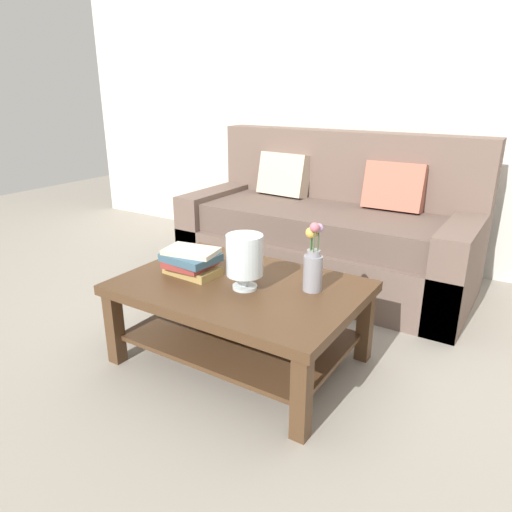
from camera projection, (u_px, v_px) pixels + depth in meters
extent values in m
plane|color=gray|center=(278.00, 335.00, 2.74)|extent=(10.00, 10.00, 0.00)
cube|color=beige|center=(389.00, 88.00, 3.60)|extent=(6.40, 0.12, 2.70)
cube|color=brown|center=(323.00, 259.00, 3.43)|extent=(2.03, 0.90, 0.36)
cube|color=brown|center=(323.00, 223.00, 3.31)|extent=(1.79, 0.74, 0.20)
cube|color=brown|center=(346.00, 179.00, 3.53)|extent=(2.03, 0.20, 0.70)
cube|color=brown|center=(221.00, 224.00, 3.86)|extent=(0.20, 0.90, 0.60)
cube|color=brown|center=(459.00, 268.00, 2.93)|extent=(0.20, 0.90, 0.60)
cube|color=beige|center=(284.00, 175.00, 3.65)|extent=(0.41, 0.21, 0.34)
cube|color=#B26651|center=(394.00, 187.00, 3.21)|extent=(0.40, 0.19, 0.34)
cube|color=#4C331E|center=(240.00, 288.00, 2.36)|extent=(1.19, 0.82, 0.05)
cube|color=#4C331E|center=(115.00, 328.00, 2.42)|extent=(0.07, 0.07, 0.39)
cube|color=#4C331E|center=(301.00, 398.00, 1.88)|extent=(0.07, 0.07, 0.39)
cube|color=#4C331E|center=(202.00, 282.00, 2.99)|extent=(0.07, 0.07, 0.39)
cube|color=#4C331E|center=(365.00, 326.00, 2.44)|extent=(0.07, 0.07, 0.39)
cube|color=#4C331E|center=(240.00, 336.00, 2.45)|extent=(1.07, 0.70, 0.02)
cube|color=tan|center=(235.00, 324.00, 2.51)|extent=(0.32, 0.25, 0.03)
cube|color=tan|center=(193.00, 270.00, 2.46)|extent=(0.29, 0.19, 0.04)
cube|color=#993833|center=(190.00, 263.00, 2.45)|extent=(0.22, 0.22, 0.03)
cube|color=#3D6075|center=(191.00, 257.00, 2.43)|extent=(0.28, 0.23, 0.04)
cube|color=beige|center=(191.00, 251.00, 2.42)|extent=(0.29, 0.21, 0.02)
cylinder|color=silver|center=(245.00, 287.00, 2.29)|extent=(0.12, 0.12, 0.02)
cylinder|color=silver|center=(245.00, 280.00, 2.28)|extent=(0.04, 0.04, 0.06)
cylinder|color=silver|center=(245.00, 255.00, 2.24)|extent=(0.18, 0.18, 0.20)
sphere|color=slate|center=(240.00, 263.00, 2.27)|extent=(0.05, 0.05, 0.05)
sphere|color=#993833|center=(251.00, 263.00, 2.25)|extent=(0.06, 0.06, 0.06)
cylinder|color=gray|center=(313.00, 273.00, 2.24)|extent=(0.09, 0.09, 0.17)
cylinder|color=gray|center=(314.00, 253.00, 2.21)|extent=(0.06, 0.06, 0.03)
cylinder|color=#426638|center=(318.00, 241.00, 2.18)|extent=(0.01, 0.01, 0.10)
sphere|color=#B28CB7|center=(319.00, 228.00, 2.16)|extent=(0.04, 0.04, 0.04)
cylinder|color=#426638|center=(318.00, 240.00, 2.21)|extent=(0.01, 0.01, 0.09)
sphere|color=#C66B7A|center=(319.00, 228.00, 2.19)|extent=(0.04, 0.04, 0.04)
cylinder|color=#426638|center=(312.00, 243.00, 2.21)|extent=(0.01, 0.01, 0.07)
sphere|color=gold|center=(312.00, 233.00, 2.19)|extent=(0.05, 0.05, 0.05)
cylinder|color=#426638|center=(311.00, 243.00, 2.19)|extent=(0.01, 0.01, 0.07)
sphere|color=gold|center=(311.00, 233.00, 2.17)|extent=(0.05, 0.05, 0.05)
cylinder|color=#426638|center=(314.00, 241.00, 2.16)|extent=(0.01, 0.01, 0.11)
sphere|color=#C66B7A|center=(315.00, 227.00, 2.14)|extent=(0.05, 0.05, 0.05)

